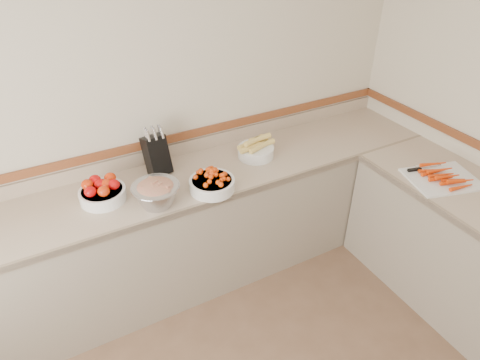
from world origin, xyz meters
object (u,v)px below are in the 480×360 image
rhubarb_bowl (156,193)px  cutting_board (443,178)px  knife_block (156,154)px  corn_bowl (256,149)px  tomato_bowl (102,191)px  cherry_tomato_bowl (212,183)px

rhubarb_bowl → cutting_board: 1.90m
knife_block → rhubarb_bowl: bearing=-110.3°
cutting_board → corn_bowl: bearing=137.5°
knife_block → cutting_board: size_ratio=0.67×
rhubarb_bowl → corn_bowl: bearing=14.6°
tomato_bowl → cutting_board: (2.06, -0.86, -0.04)m
corn_bowl → rhubarb_bowl: rhubarb_bowl is taller
knife_block → rhubarb_bowl: size_ratio=1.19×
corn_bowl → rhubarb_bowl: size_ratio=0.98×
knife_block → cherry_tomato_bowl: size_ratio=1.19×
cherry_tomato_bowl → cutting_board: size_ratio=0.56×
knife_block → cutting_board: (1.65, -1.01, -0.12)m
rhubarb_bowl → cutting_board: (1.78, -0.65, -0.07)m
knife_block → cutting_board: bearing=-31.4°
knife_block → cherry_tomato_bowl: bearing=-57.5°
knife_block → cherry_tomato_bowl: 0.45m
rhubarb_bowl → knife_block: bearing=69.7°
cherry_tomato_bowl → cutting_board: bearing=-24.2°
cherry_tomato_bowl → rhubarb_bowl: 0.37m
rhubarb_bowl → tomato_bowl: bearing=143.2°
tomato_bowl → cutting_board: 2.24m
tomato_bowl → corn_bowl: size_ratio=0.99×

